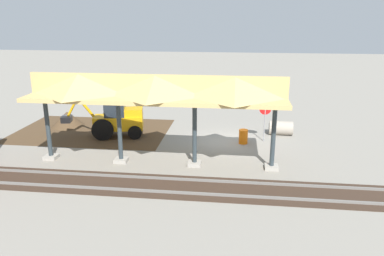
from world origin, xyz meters
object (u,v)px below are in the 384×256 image
at_px(stop_sign, 265,114).
at_px(concrete_pipe, 281,128).
at_px(backhoe, 116,118).
at_px(traffic_barrel, 243,137).

distance_m(stop_sign, concrete_pipe, 2.40).
bearing_deg(concrete_pipe, stop_sign, 51.72).
distance_m(stop_sign, backhoe, 9.72).
height_order(stop_sign, backhoe, backhoe).
xyz_separation_m(backhoe, concrete_pipe, (-10.92, -1.72, -0.79)).
relative_size(stop_sign, traffic_barrel, 2.81).
xyz_separation_m(stop_sign, concrete_pipe, (-1.22, -1.55, -1.36)).
bearing_deg(traffic_barrel, stop_sign, -156.03).
distance_m(backhoe, traffic_barrel, 8.43).
relative_size(stop_sign, backhoe, 0.47).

